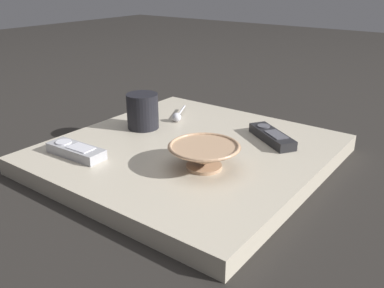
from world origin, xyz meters
TOP-DOWN VIEW (x-y plane):
  - ground_plane at (0.00, 0.00)m, footprint 6.00×6.00m
  - table at (0.00, 0.00)m, footprint 0.65×0.67m
  - cereal_bowl at (-0.11, 0.08)m, footprint 0.17×0.17m
  - coffee_mug at (0.19, -0.03)m, footprint 0.09×0.09m
  - teaspoon at (0.15, -0.14)m, footprint 0.07×0.12m
  - tv_remote_near at (0.18, 0.21)m, footprint 0.16×0.06m
  - tv_remote_far at (-0.15, -0.16)m, footprint 0.17×0.13m

SIDE VIEW (x-z plane):
  - ground_plane at x=0.00m, z-range 0.00..0.00m
  - table at x=0.00m, z-range 0.00..0.04m
  - tv_remote_near at x=0.18m, z-range 0.04..0.07m
  - tv_remote_far at x=-0.15m, z-range 0.04..0.07m
  - teaspoon at x=0.15m, z-range 0.04..0.07m
  - cereal_bowl at x=-0.11m, z-range 0.05..0.11m
  - coffee_mug at x=0.19m, z-range 0.04..0.14m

